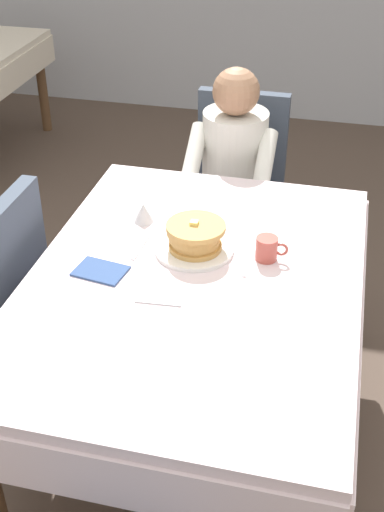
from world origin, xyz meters
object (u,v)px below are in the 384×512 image
breakfast_stack (195,235)px  knife_right_of_plate (246,260)px  chair_diner (238,177)px  dining_table_main (194,298)px  spoon_near_edge (158,303)px  diner_person (233,165)px  cup_coffee (267,249)px  fork_left_of_plate (141,246)px  syrup_pitcher (144,213)px  plate_breakfast (194,249)px

breakfast_stack → knife_right_of_plate: (0.19, -0.02, -0.06)m
chair_diner → dining_table_main: bearing=92.7°
dining_table_main → knife_right_of_plate: 0.22m
knife_right_of_plate → spoon_near_edge: size_ratio=1.33×
breakfast_stack → knife_right_of_plate: bearing=-5.6°
diner_person → cup_coffee: diner_person is taller
dining_table_main → fork_left_of_plate: 0.28m
chair_diner → spoon_near_edge: bearing=89.1°
diner_person → cup_coffee: (0.28, -0.85, 0.11)m
breakfast_stack → syrup_pitcher: 0.28m
chair_diner → diner_person: bearing=90.0°
diner_person → fork_left_of_plate: 0.90m
knife_right_of_plate → spoon_near_edge: 0.38m
dining_table_main → diner_person: (-0.06, 1.01, 0.02)m
cup_coffee → diner_person: bearing=108.0°
syrup_pitcher → cup_coffee: bearing=-16.7°
knife_right_of_plate → spoon_near_edge: same height
knife_right_of_plate → dining_table_main: bearing=125.3°
plate_breakfast → fork_left_of_plate: 0.19m
dining_table_main → fork_left_of_plate: size_ratio=8.47×
breakfast_stack → diner_person: bearing=91.5°
spoon_near_edge → diner_person: bearing=84.6°
dining_table_main → fork_left_of_plate: bearing=149.1°
diner_person → syrup_pitcher: 0.74m
diner_person → spoon_near_edge: 1.19m
syrup_pitcher → spoon_near_edge: (0.19, -0.48, -0.04)m
diner_person → cup_coffee: size_ratio=9.91×
fork_left_of_plate → knife_right_of_plate: (0.38, 0.00, 0.00)m
chair_diner → breakfast_stack: bearing=91.2°
spoon_near_edge → knife_right_of_plate: bearing=48.5°
plate_breakfast → dining_table_main: bearing=-76.8°
dining_table_main → plate_breakfast: (-0.04, 0.16, 0.10)m
breakfast_stack → cup_coffee: size_ratio=1.84×
diner_person → breakfast_stack: 0.87m
syrup_pitcher → spoon_near_edge: bearing=-68.2°
spoon_near_edge → dining_table_main: bearing=61.2°
diner_person → plate_breakfast: diner_person is taller
dining_table_main → cup_coffee: bearing=36.4°
chair_diner → syrup_pitcher: chair_diner is taller
chair_diner → breakfast_stack: (0.02, -1.02, 0.28)m
diner_person → spoon_near_edge: bearing=89.0°
dining_table_main → chair_diner: (-0.06, 1.17, -0.12)m
plate_breakfast → knife_right_of_plate: plate_breakfast is taller
diner_person → breakfast_stack: (0.02, -0.86, 0.14)m
dining_table_main → spoon_near_edge: spoon_near_edge is taller
chair_diner → breakfast_stack: chair_diner is taller
cup_coffee → knife_right_of_plate: cup_coffee is taller
fork_left_of_plate → spoon_near_edge: (0.15, -0.31, 0.00)m
dining_table_main → diner_person: bearing=93.1°
breakfast_stack → syrup_pitcher: bearing=146.5°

